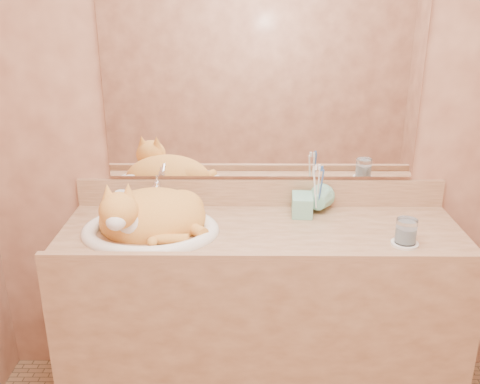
{
  "coord_description": "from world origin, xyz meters",
  "views": [
    {
      "loc": [
        -0.07,
        -1.2,
        1.74
      ],
      "look_at": [
        -0.09,
        0.7,
        1.02
      ],
      "focal_mm": 40.0,
      "sensor_mm": 36.0,
      "label": 1
    }
  ],
  "objects_px": {
    "sink_basin": "(149,213)",
    "water_glass": "(406,231)",
    "cat": "(149,214)",
    "toothbrush_cup": "(317,204)",
    "soap_dispenser": "(303,199)",
    "vanity_counter": "(260,321)"
  },
  "relations": [
    {
      "from": "vanity_counter",
      "to": "sink_basin",
      "type": "height_order",
      "value": "sink_basin"
    },
    {
      "from": "vanity_counter",
      "to": "toothbrush_cup",
      "type": "distance_m",
      "value": 0.55
    },
    {
      "from": "cat",
      "to": "water_glass",
      "type": "relative_size",
      "value": 4.62
    },
    {
      "from": "cat",
      "to": "water_glass",
      "type": "height_order",
      "value": "cat"
    },
    {
      "from": "soap_dispenser",
      "to": "toothbrush_cup",
      "type": "distance_m",
      "value": 0.09
    },
    {
      "from": "sink_basin",
      "to": "vanity_counter",
      "type": "bearing_deg",
      "value": 13.95
    },
    {
      "from": "cat",
      "to": "toothbrush_cup",
      "type": "distance_m",
      "value": 0.7
    },
    {
      "from": "sink_basin",
      "to": "water_glass",
      "type": "relative_size",
      "value": 5.73
    },
    {
      "from": "cat",
      "to": "toothbrush_cup",
      "type": "xyz_separation_m",
      "value": [
        0.68,
        0.15,
        -0.02
      ]
    },
    {
      "from": "soap_dispenser",
      "to": "toothbrush_cup",
      "type": "height_order",
      "value": "soap_dispenser"
    },
    {
      "from": "sink_basin",
      "to": "toothbrush_cup",
      "type": "xyz_separation_m",
      "value": [
        0.68,
        0.17,
        -0.03
      ]
    },
    {
      "from": "soap_dispenser",
      "to": "toothbrush_cup",
      "type": "xyz_separation_m",
      "value": [
        0.07,
        0.05,
        -0.04
      ]
    },
    {
      "from": "toothbrush_cup",
      "to": "water_glass",
      "type": "xyz_separation_m",
      "value": [
        0.29,
        -0.28,
        0.0
      ]
    },
    {
      "from": "toothbrush_cup",
      "to": "soap_dispenser",
      "type": "bearing_deg",
      "value": -142.33
    },
    {
      "from": "soap_dispenser",
      "to": "water_glass",
      "type": "relative_size",
      "value": 2.08
    },
    {
      "from": "cat",
      "to": "toothbrush_cup",
      "type": "relative_size",
      "value": 3.85
    },
    {
      "from": "water_glass",
      "to": "sink_basin",
      "type": "bearing_deg",
      "value": 173.86
    },
    {
      "from": "cat",
      "to": "soap_dispenser",
      "type": "distance_m",
      "value": 0.62
    },
    {
      "from": "sink_basin",
      "to": "water_glass",
      "type": "xyz_separation_m",
      "value": [
        0.97,
        -0.1,
        -0.03
      ]
    },
    {
      "from": "toothbrush_cup",
      "to": "water_glass",
      "type": "bearing_deg",
      "value": -43.17
    },
    {
      "from": "toothbrush_cup",
      "to": "water_glass",
      "type": "distance_m",
      "value": 0.4
    },
    {
      "from": "vanity_counter",
      "to": "sink_basin",
      "type": "distance_m",
      "value": 0.67
    }
  ]
}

